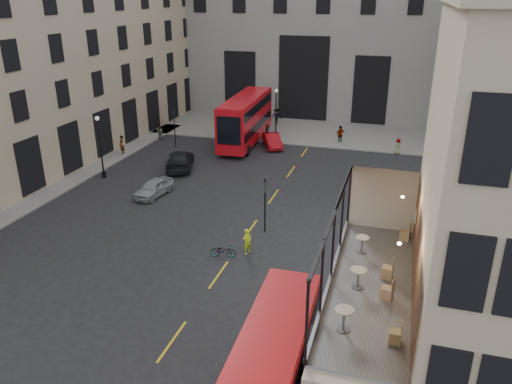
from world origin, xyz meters
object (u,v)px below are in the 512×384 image
(cafe_table_mid, at_px, (358,276))
(cafe_table_far, at_px, (362,242))
(cafe_chair_c, at_px, (388,272))
(bus_far, at_px, (246,117))
(cafe_chair_d, at_px, (405,235))
(traffic_light_near, at_px, (265,198))
(car_a, at_px, (154,188))
(pedestrian_b, at_px, (276,117))
(pedestrian_c, at_px, (340,134))
(pedestrian_d, at_px, (398,146))
(pedestrian_a, at_px, (160,132))
(bicycle, at_px, (223,251))
(traffic_light_far, at_px, (174,124))
(cafe_table_near, at_px, (344,316))
(street_lamp_b, at_px, (276,117))
(cafe_chair_a, at_px, (395,336))
(pedestrian_e, at_px, (122,146))
(cafe_chair_b, at_px, (387,292))
(cyclist, at_px, (248,241))
(car_c, at_px, (180,160))
(car_b, at_px, (272,141))
(street_lamp_a, at_px, (101,151))

(cafe_table_mid, relative_size, cafe_table_far, 1.06)
(cafe_table_mid, bearing_deg, cafe_chair_c, 45.16)
(bus_far, bearing_deg, cafe_chair_d, -59.40)
(traffic_light_near, height_order, car_a, traffic_light_near)
(bus_far, xyz_separation_m, pedestrian_b, (1.12, 8.36, -1.76))
(pedestrian_c, xyz_separation_m, pedestrian_d, (5.90, -2.12, -0.16))
(car_a, xyz_separation_m, pedestrian_a, (-6.83, 14.47, 0.15))
(bicycle, relative_size, pedestrian_d, 0.97)
(traffic_light_far, xyz_separation_m, cafe_chair_c, (22.06, -27.33, 2.43))
(cafe_table_near, bearing_deg, pedestrian_c, 97.58)
(traffic_light_far, distance_m, street_lamp_b, 10.82)
(cafe_table_mid, distance_m, cafe_chair_a, 3.18)
(bicycle, relative_size, cafe_table_mid, 2.00)
(pedestrian_e, height_order, cafe_chair_b, cafe_chair_b)
(street_lamp_b, bearing_deg, pedestrian_e, -141.72)
(bus_far, relative_size, cafe_table_near, 15.60)
(cyclist, bearing_deg, cafe_chair_b, -119.60)
(bicycle, bearing_deg, cyclist, -67.81)
(car_c, height_order, cafe_chair_d, cafe_chair_d)
(car_c, relative_size, cafe_chair_d, 6.45)
(pedestrian_b, bearing_deg, traffic_light_near, -100.36)
(traffic_light_near, bearing_deg, pedestrian_e, 146.02)
(pedestrian_c, height_order, cafe_chair_a, cafe_chair_a)
(car_b, relative_size, cafe_chair_c, 4.99)
(car_a, bearing_deg, cafe_chair_b, -33.76)
(cafe_chair_b, bearing_deg, pedestrian_a, 128.99)
(pedestrian_a, distance_m, cafe_table_mid, 38.84)
(pedestrian_e, relative_size, cafe_table_mid, 2.58)
(cafe_table_mid, bearing_deg, cafe_chair_b, -20.50)
(cafe_chair_b, bearing_deg, cafe_table_near, -119.34)
(pedestrian_d, distance_m, pedestrian_e, 26.80)
(street_lamp_a, xyz_separation_m, street_lamp_b, (11.00, 16.00, 0.00))
(traffic_light_near, relative_size, pedestrian_d, 2.43)
(bus_far, xyz_separation_m, cafe_table_mid, (14.60, -31.87, 2.38))
(cafe_table_far, relative_size, cafe_chair_c, 0.86)
(street_lamp_b, height_order, car_c, street_lamp_b)
(pedestrian_b, distance_m, cafe_table_mid, 42.62)
(car_a, distance_m, cafe_table_mid, 23.69)
(car_b, relative_size, car_c, 0.78)
(bus_far, bearing_deg, traffic_light_near, -68.80)
(pedestrian_e, height_order, cafe_chair_d, cafe_chair_d)
(bus_far, xyz_separation_m, car_c, (-3.19, -9.39, -1.95))
(car_c, distance_m, cafe_table_far, 26.81)
(pedestrian_d, bearing_deg, cafe_chair_d, 142.30)
(pedestrian_b, height_order, cafe_chair_a, cafe_chair_a)
(traffic_light_near, relative_size, cafe_table_far, 5.31)
(street_lamp_a, xyz_separation_m, cafe_chair_d, (24.64, -13.89, 2.46))
(street_lamp_b, distance_m, bicycle, 26.29)
(car_c, bearing_deg, cyclist, 109.77)
(street_lamp_b, distance_m, cafe_chair_d, 32.95)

